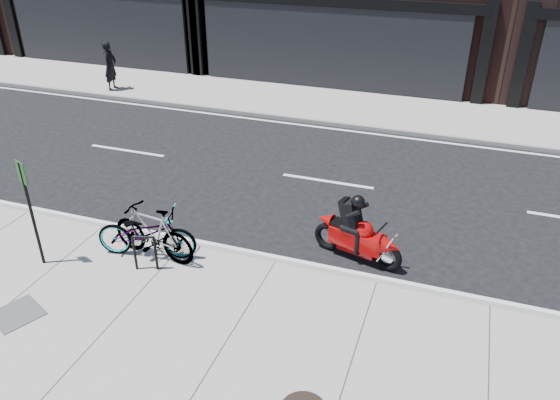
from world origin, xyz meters
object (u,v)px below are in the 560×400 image
at_px(sign_post, 30,205).
at_px(bike_rack, 145,250).
at_px(bicycle_rear, 153,233).
at_px(utility_grate, 17,314).
at_px(pedestrian, 110,66).
at_px(bicycle_front, 147,233).
at_px(motorcycle, 361,235).

bearing_deg(sign_post, bike_rack, 35.95).
height_order(bicycle_rear, utility_grate, bicycle_rear).
relative_size(utility_grate, sign_post, 0.35).
bearing_deg(sign_post, pedestrian, 140.19).
relative_size(bicycle_rear, sign_post, 0.86).
bearing_deg(bicycle_front, pedestrian, 25.02).
relative_size(bicycle_rear, motorcycle, 0.98).
xyz_separation_m(pedestrian, sign_post, (5.28, -10.10, 0.40)).
bearing_deg(utility_grate, bicycle_rear, 59.77).
bearing_deg(sign_post, motorcycle, 44.34).
distance_m(bicycle_front, bicycle_rear, 0.15).
xyz_separation_m(bike_rack, bicycle_rear, (-0.06, 0.43, 0.12)).
relative_size(motorcycle, sign_post, 0.87).
xyz_separation_m(utility_grate, sign_post, (-0.62, 1.41, 1.29)).
bearing_deg(pedestrian, utility_grate, -159.95).
height_order(bicycle_front, bicycle_rear, bicycle_rear).
bearing_deg(motorcycle, bicycle_front, -145.72).
relative_size(bike_rack, bicycle_front, 0.38).
distance_m(motorcycle, utility_grate, 6.39).
relative_size(bicycle_front, utility_grate, 2.65).
bearing_deg(motorcycle, utility_grate, -129.50).
xyz_separation_m(motorcycle, utility_grate, (-5.18, -3.72, -0.45)).
relative_size(motorcycle, utility_grate, 2.53).
xyz_separation_m(bike_rack, bicycle_front, (-0.21, 0.43, 0.08)).
relative_size(bicycle_front, pedestrian, 1.11).
bearing_deg(utility_grate, pedestrian, 117.17).
bearing_deg(sign_post, utility_grate, -43.72).
height_order(motorcycle, pedestrian, pedestrian).
relative_size(bike_rack, pedestrian, 0.42).
distance_m(bike_rack, bicycle_rear, 0.45).
bearing_deg(bicycle_rear, motorcycle, 117.38).
height_order(bike_rack, motorcycle, motorcycle).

